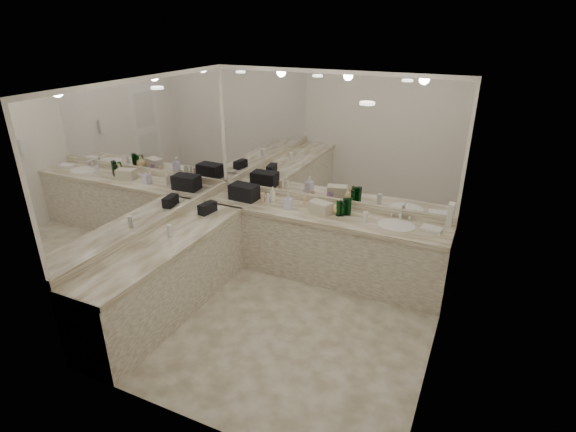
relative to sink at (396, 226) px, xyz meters
The scene contains 37 objects.
floor 1.77m from the sink, 128.37° to the right, with size 3.20×3.20×0.00m, color beige.
ceiling 2.29m from the sink, 128.37° to the right, with size 3.20×3.20×0.00m, color white.
wall_back 1.08m from the sink, 162.47° to the left, with size 3.20×0.02×2.60m, color silver.
wall_left 2.85m from the sink, 154.80° to the right, with size 0.02×3.00×2.60m, color silver.
wall_right 1.42m from the sink, 61.56° to the right, with size 0.02×3.00×2.60m, color silver.
vanity_back_base 1.06m from the sink, behind, with size 3.20×0.60×0.84m, color silver.
vanity_back_top 0.95m from the sink, behind, with size 3.20×0.64×0.06m, color beige.
vanity_left_base 2.75m from the sink, 146.31° to the right, with size 0.60×2.40×0.84m, color silver.
vanity_left_top 2.70m from the sink, 146.19° to the right, with size 0.64×2.42×0.06m, color beige.
backsplash_back 0.99m from the sink, 163.58° to the left, with size 3.20×0.04×0.10m, color beige.
backsplash_left 2.80m from the sink, 154.62° to the right, with size 0.04×3.00×0.10m, color beige.
mirror_back 1.33m from the sink, 163.13° to the left, with size 3.12×0.01×1.55m, color white.
mirror_left 2.94m from the sink, 154.69° to the right, with size 0.01×2.92×1.55m, color white.
sink is the anchor object (origin of this frame).
faucet 0.22m from the sink, 90.00° to the left, with size 0.24×0.16×0.14m, color silver.
wall_phone 0.91m from the sink, 39.57° to the right, with size 0.06×0.10×0.24m, color white.
door 1.82m from the sink, 69.46° to the right, with size 0.02×0.82×2.10m, color white.
black_toiletry_bag 2.07m from the sink, behind, with size 0.37×0.23×0.21m, color black.
black_bag_spill 2.33m from the sink, 164.80° to the right, with size 0.11×0.25×0.13m, color black.
cream_cosmetic_case 0.96m from the sink, behind, with size 0.27×0.17×0.16m, color beige.
hand_towel 0.40m from the sink, ahead, with size 0.23×0.15×0.04m, color white.
lotion_left 2.63m from the sink, 149.01° to the right, with size 0.06×0.06×0.14m, color white.
soap_bottle_a 1.68m from the sink, behind, with size 0.08×0.08×0.21m, color white.
soap_bottle_b 1.39m from the sink, behind, with size 0.10×0.10×0.21m, color silver.
soap_bottle_c 0.75m from the sink, behind, with size 0.15×0.15×0.19m, color #FFD68B.
green_bottle_0 0.69m from the sink, behind, with size 0.06×0.06×0.18m, color #094F1C.
green_bottle_1 0.73m from the sink, behind, with size 0.07×0.07×0.19m, color #094F1C.
green_bottle_2 0.66m from the sink, behind, with size 0.06×0.06×0.21m, color #094F1C.
green_bottle_3 0.70m from the sink, 169.64° to the left, with size 0.06×0.06×0.19m, color #094F1C.
green_bottle_4 0.63m from the sink, behind, with size 0.07×0.07×0.22m, color #094F1C.
amenity_bottle_0 1.71m from the sink, behind, with size 0.04×0.04×0.13m, color silver.
amenity_bottle_1 1.25m from the sink, behind, with size 0.05×0.05×0.11m, color #E0B28C.
amenity_bottle_2 1.01m from the sink, behind, with size 0.07×0.07×0.08m, color #9966B2.
amenity_bottle_3 0.90m from the sink, behind, with size 0.05×0.05×0.14m, color silver.
amenity_bottle_4 1.94m from the sink, behind, with size 0.06×0.06×0.09m, color white.
amenity_bottle_5 0.38m from the sink, behind, with size 0.06×0.06×0.13m, color white.
amenity_bottle_6 1.79m from the sink, behind, with size 0.05×0.05×0.12m, color #E0B28C.
Camera 1 is at (1.81, -3.71, 3.14)m, focal length 28.00 mm.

